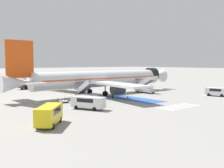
{
  "coord_description": "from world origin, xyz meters",
  "views": [
    {
      "loc": [
        -34.82,
        -48.27,
        7.27
      ],
      "look_at": [
        2.56,
        -2.5,
        2.45
      ],
      "focal_mm": 42.0,
      "sensor_mm": 36.0,
      "label": 1
    }
  ],
  "objects": [
    {
      "name": "boarding_stairs_forward",
      "position": [
        11.06,
        -4.75,
        1.0
      ],
      "size": [
        2.27,
        5.26,
        4.07
      ],
      "rotation": [
        0.0,
        0.0,
        0.01
      ],
      "color": "#ADB2BA",
      "rests_on": "ground_plane"
    },
    {
      "name": "ground_plane",
      "position": [
        0.0,
        0.0,
        0.0
      ],
      "size": [
        600.0,
        600.0,
        0.0
      ],
      "primitive_type": "plane",
      "color": "gray"
    },
    {
      "name": "apron_walkway_bar_6",
      "position": [
        4.51,
        -21.98,
        0.0
      ],
      "size": [
        0.44,
        3.6,
        0.01
      ],
      "primitive_type": "cube",
      "color": "silver",
      "rests_on": "ground_plane"
    },
    {
      "name": "baggage_cart",
      "position": [
        -11.62,
        -5.62,
        0.26
      ],
      "size": [
        1.92,
        2.82,
        0.87
      ],
      "rotation": [
        0.0,
        0.0,
        2.97
      ],
      "color": "gray",
      "rests_on": "ground_plane"
    },
    {
      "name": "apron_stand_patch_blue",
      "position": [
        1.51,
        -10.51,
        0.0
      ],
      "size": [
        4.93,
        13.86,
        0.01
      ],
      "primitive_type": "cube",
      "color": "#2856A8",
      "rests_on": "ground_plane"
    },
    {
      "name": "ground_crew_1",
      "position": [
        14.6,
        -3.44,
        1.05
      ],
      "size": [
        0.41,
        0.49,
        1.82
      ],
      "rotation": [
        0.0,
        0.0,
        1.07
      ],
      "color": "black",
      "rests_on": "ground_plane"
    },
    {
      "name": "fuel_tanker",
      "position": [
        -4.89,
        22.68,
        1.79
      ],
      "size": [
        10.55,
        3.34,
        3.53
      ],
      "rotation": [
        0.0,
        0.0,
        -1.49
      ],
      "color": "#38383D",
      "rests_on": "ground_plane"
    },
    {
      "name": "apron_walkway_bar_0",
      "position": [
        -2.69,
        -21.98,
        0.0
      ],
      "size": [
        0.44,
        3.6,
        0.01
      ],
      "primitive_type": "cube",
      "color": "silver",
      "rests_on": "ground_plane"
    },
    {
      "name": "apron_walkway_bar_4",
      "position": [
        2.11,
        -21.98,
        0.0
      ],
      "size": [
        0.44,
        3.6,
        0.01
      ],
      "primitive_type": "cube",
      "color": "silver",
      "rests_on": "ground_plane"
    },
    {
      "name": "apron_walkway_bar_1",
      "position": [
        -1.49,
        -21.98,
        0.0
      ],
      "size": [
        0.44,
        3.6,
        0.01
      ],
      "primitive_type": "cube",
      "color": "silver",
      "rests_on": "ground_plane"
    },
    {
      "name": "service_van_0",
      "position": [
        -21.53,
        -20.48,
        1.37
      ],
      "size": [
        5.03,
        5.33,
        2.3
      ],
      "rotation": [
        0.0,
        0.0,
        2.42
      ],
      "color": "yellow",
      "rests_on": "ground_plane"
    },
    {
      "name": "apron_walkway_bar_3",
      "position": [
        0.91,
        -21.98,
        0.0
      ],
      "size": [
        0.44,
        3.6,
        0.01
      ],
      "primitive_type": "cube",
      "color": "silver",
      "rests_on": "ground_plane"
    },
    {
      "name": "ground_crew_0",
      "position": [
        -1.13,
        -7.21,
        1.0
      ],
      "size": [
        0.49,
        0.4,
        1.74
      ],
      "rotation": [
        0.0,
        0.0,
        5.8
      ],
      "color": "black",
      "rests_on": "ground_plane"
    },
    {
      "name": "apron_leadline_yellow",
      "position": [
        1.51,
        -0.51,
        0.0
      ],
      "size": [
        78.51,
        1.28,
        0.01
      ],
      "primitive_type": "cube",
      "rotation": [
        0.0,
        0.0,
        -1.56
      ],
      "color": "gold",
      "rests_on": "ground_plane"
    },
    {
      "name": "service_van_2",
      "position": [
        -12.12,
        -14.62,
        1.19
      ],
      "size": [
        4.0,
        5.63,
        1.97
      ],
      "rotation": [
        0.0,
        0.0,
        3.57
      ],
      "color": "silver",
      "rests_on": "ground_plane"
    },
    {
      "name": "boarding_stairs_aft",
      "position": [
        -6.19,
        -4.99,
        1.0
      ],
      "size": [
        2.27,
        5.26,
        4.07
      ],
      "rotation": [
        0.0,
        0.0,
        0.01
      ],
      "color": "#ADB2BA",
      "rests_on": "ground_plane"
    },
    {
      "name": "apron_walkway_bar_5",
      "position": [
        3.31,
        -21.98,
        0.0
      ],
      "size": [
        0.44,
        3.6,
        0.01
      ],
      "primitive_type": "cube",
      "color": "silver",
      "rests_on": "ground_plane"
    },
    {
      "name": "apron_walkway_bar_2",
      "position": [
        -0.29,
        -21.98,
        0.0
      ],
      "size": [
        0.44,
        3.6,
        0.01
      ],
      "primitive_type": "cube",
      "color": "silver",
      "rests_on": "ground_plane"
    },
    {
      "name": "airliner",
      "position": [
        0.8,
        -0.52,
        3.59
      ],
      "size": [
        44.05,
        34.51,
        11.34
      ],
      "rotation": [
        0.0,
        0.0,
        -1.56
      ],
      "color": "silver",
      "rests_on": "ground_plane"
    },
    {
      "name": "traffic_cone_0",
      "position": [
        0.7,
        -9.79,
        0.33
      ],
      "size": [
        0.59,
        0.59,
        0.65
      ],
      "color": "orange",
      "rests_on": "ground_plane"
    },
    {
      "name": "service_van_1",
      "position": [
        18.66,
        -18.76,
        1.11
      ],
      "size": [
        3.21,
        4.75,
        1.82
      ],
      "rotation": [
        0.0,
        0.0,
        0.29
      ],
      "color": "silver",
      "rests_on": "ground_plane"
    }
  ]
}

